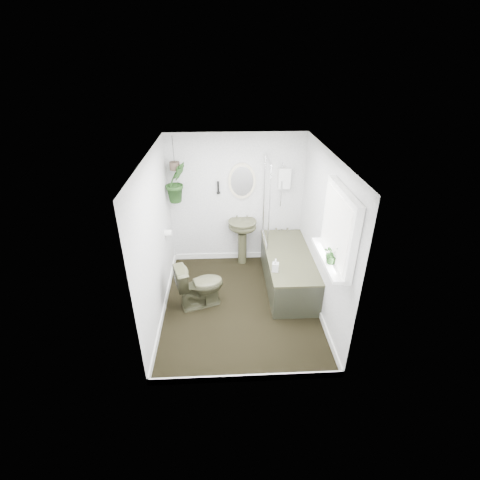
{
  "coord_description": "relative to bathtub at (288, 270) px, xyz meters",
  "views": [
    {
      "loc": [
        -0.22,
        -4.18,
        3.41
      ],
      "look_at": [
        0.0,
        0.15,
        1.05
      ],
      "focal_mm": 26.0,
      "sensor_mm": 36.0,
      "label": 1
    }
  ],
  "objects": [
    {
      "name": "window_sill",
      "position": [
        0.22,
        -1.2,
        0.94
      ],
      "size": [
        0.18,
        1.0,
        0.04
      ],
      "primitive_type": "cube",
      "color": "white",
      "rests_on": "wall_right"
    },
    {
      "name": "wall_back",
      "position": [
        -0.8,
        0.91,
        0.86
      ],
      "size": [
        2.3,
        0.02,
        2.3
      ],
      "primitive_type": "cube",
      "color": "white",
      "rests_on": "ground"
    },
    {
      "name": "wall_right",
      "position": [
        0.36,
        -0.5,
        0.86
      ],
      "size": [
        0.02,
        2.8,
        2.3
      ],
      "primitive_type": "cube",
      "color": "white",
      "rests_on": "ground"
    },
    {
      "name": "wall_left",
      "position": [
        -1.96,
        -0.5,
        0.86
      ],
      "size": [
        0.02,
        2.8,
        2.3
      ],
      "primitive_type": "cube",
      "color": "white",
      "rests_on": "ground"
    },
    {
      "name": "sill_plant",
      "position": [
        0.21,
        -1.31,
        1.07
      ],
      "size": [
        0.26,
        0.25,
        0.23
      ],
      "primitive_type": "imported",
      "rotation": [
        0.0,
        0.0,
        0.44
      ],
      "color": "black",
      "rests_on": "window_sill"
    },
    {
      "name": "window_blinds",
      "position": [
        0.24,
        -1.2,
        1.36
      ],
      "size": [
        0.01,
        0.86,
        0.76
      ],
      "primitive_type": "cube",
      "color": "white",
      "rests_on": "wall_right"
    },
    {
      "name": "soap_bottle",
      "position": [
        -0.29,
        -0.46,
        0.39
      ],
      "size": [
        0.11,
        0.11,
        0.2
      ],
      "primitive_type": "imported",
      "rotation": [
        0.0,
        0.0,
        -0.23
      ],
      "color": "black",
      "rests_on": "bathtub"
    },
    {
      "name": "hanging_plant",
      "position": [
        -1.77,
        0.68,
        1.28
      ],
      "size": [
        0.46,
        0.44,
        0.65
      ],
      "primitive_type": "imported",
      "rotation": [
        0.0,
        0.0,
        0.63
      ],
      "color": "black",
      "rests_on": "ceiling"
    },
    {
      "name": "oval_mirror",
      "position": [
        -0.7,
        0.87,
        1.21
      ],
      "size": [
        0.46,
        0.03,
        0.62
      ],
      "primitive_type": "ellipsoid",
      "color": "beige",
      "rests_on": "wall_back"
    },
    {
      "name": "pedestal_sink",
      "position": [
        -0.7,
        0.73,
        0.13
      ],
      "size": [
        0.58,
        0.53,
        0.84
      ],
      "primitive_type": null,
      "rotation": [
        0.0,
        0.0,
        -0.25
      ],
      "color": "#40402A",
      "rests_on": "floor"
    },
    {
      "name": "bathtub",
      "position": [
        0.0,
        0.0,
        0.0
      ],
      "size": [
        0.72,
        1.72,
        0.58
      ],
      "primitive_type": null,
      "color": "#40402A",
      "rests_on": "floor"
    },
    {
      "name": "wall_front",
      "position": [
        -0.8,
        -1.91,
        0.86
      ],
      "size": [
        2.3,
        0.02,
        2.3
      ],
      "primitive_type": "cube",
      "color": "white",
      "rests_on": "ground"
    },
    {
      "name": "shower_box",
      "position": [
        0.0,
        0.84,
        1.26
      ],
      "size": [
        0.2,
        0.1,
        0.35
      ],
      "primitive_type": "cube",
      "color": "white",
      "rests_on": "wall_back"
    },
    {
      "name": "toilet_roll_holder",
      "position": [
        -1.9,
        0.2,
        0.61
      ],
      "size": [
        0.11,
        0.11,
        0.11
      ],
      "primitive_type": "cylinder",
      "rotation": [
        0.0,
        1.57,
        0.0
      ],
      "color": "white",
      "rests_on": "wall_left"
    },
    {
      "name": "wall_sconce",
      "position": [
        -1.1,
        0.86,
        1.11
      ],
      "size": [
        0.04,
        0.04,
        0.22
      ],
      "primitive_type": "cylinder",
      "color": "black",
      "rests_on": "wall_back"
    },
    {
      "name": "hanging_pot",
      "position": [
        -1.77,
        0.68,
        1.55
      ],
      "size": [
        0.16,
        0.16,
        0.12
      ],
      "primitive_type": "cylinder",
      "color": "#45362C",
      "rests_on": "ceiling"
    },
    {
      "name": "window_recess",
      "position": [
        0.29,
        -1.2,
        1.36
      ],
      "size": [
        0.08,
        1.0,
        0.9
      ],
      "primitive_type": "cube",
      "color": "white",
      "rests_on": "wall_right"
    },
    {
      "name": "skirting",
      "position": [
        -0.8,
        -0.5,
        -0.24
      ],
      "size": [
        2.3,
        2.8,
        0.1
      ],
      "primitive_type": "cube",
      "color": "white",
      "rests_on": "floor"
    },
    {
      "name": "ceiling",
      "position": [
        -0.8,
        -0.5,
        2.02
      ],
      "size": [
        2.3,
        2.8,
        0.02
      ],
      "primitive_type": "cube",
      "color": "white",
      "rests_on": "ground"
    },
    {
      "name": "toilet",
      "position": [
        -1.4,
        -0.44,
        0.07
      ],
      "size": [
        0.79,
        0.59,
        0.71
      ],
      "primitive_type": "imported",
      "rotation": [
        0.0,
        0.0,
        1.88
      ],
      "color": "#40402A",
      "rests_on": "floor"
    },
    {
      "name": "floor",
      "position": [
        -0.8,
        -0.5,
        -0.3
      ],
      "size": [
        2.3,
        2.8,
        0.02
      ],
      "primitive_type": "cube",
      "color": "black",
      "rests_on": "ground"
    },
    {
      "name": "bath_screen",
      "position": [
        -0.33,
        0.49,
        0.99
      ],
      "size": [
        0.04,
        0.72,
        1.4
      ],
      "primitive_type": null,
      "color": "silver",
      "rests_on": "bathtub"
    }
  ]
}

